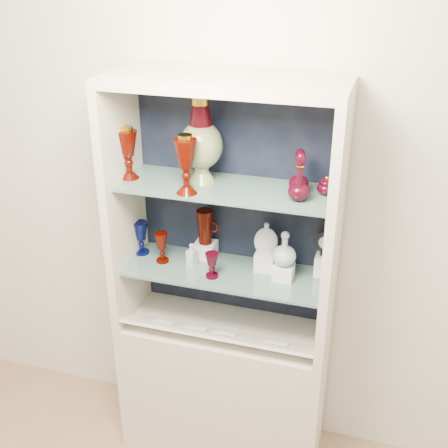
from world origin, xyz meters
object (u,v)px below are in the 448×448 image
(ruby_decanter_b, at_px, (300,169))
(cobalt_goblet, at_px, (141,238))
(lidded_bowl, at_px, (326,185))
(pedestal_lamp_left, at_px, (128,153))
(ruby_pitcher, at_px, (205,227))
(clear_round_decanter, at_px, (285,249))
(ruby_decanter_a, at_px, (300,174))
(clear_square_bottle, at_px, (192,255))
(enamel_urn, at_px, (201,139))
(flat_flask, at_px, (266,237))
(ruby_goblet_small, at_px, (212,265))
(pedestal_lamp_right, at_px, (186,164))
(cameo_medallion, at_px, (326,244))
(ruby_goblet_tall, at_px, (162,247))

(ruby_decanter_b, distance_m, cobalt_goblet, 0.87)
(lidded_bowl, distance_m, cobalt_goblet, 0.94)
(pedestal_lamp_left, bearing_deg, ruby_pitcher, 20.46)
(ruby_decanter_b, xyz_separation_m, clear_round_decanter, (-0.04, -0.03, -0.37))
(ruby_decanter_a, relative_size, ruby_decanter_b, 1.16)
(clear_square_bottle, bearing_deg, ruby_decanter_b, 4.34)
(enamel_urn, relative_size, clear_round_decanter, 2.41)
(flat_flask, height_order, clear_round_decanter, flat_flask)
(lidded_bowl, relative_size, ruby_goblet_small, 0.70)
(pedestal_lamp_left, xyz_separation_m, pedestal_lamp_right, (0.30, -0.09, 0.01))
(cameo_medallion, bearing_deg, cobalt_goblet, -167.42)
(clear_square_bottle, bearing_deg, lidded_bowl, 3.66)
(ruby_goblet_tall, xyz_separation_m, clear_round_decanter, (0.58, 0.01, 0.07))
(pedestal_lamp_left, height_order, cobalt_goblet, pedestal_lamp_left)
(enamel_urn, xyz_separation_m, lidded_bowl, (0.54, 0.00, -0.15))
(lidded_bowl, xyz_separation_m, cameo_medallion, (0.01, 0.06, -0.30))
(enamel_urn, relative_size, ruby_goblet_small, 3.16)
(ruby_decanter_b, xyz_separation_m, cameo_medallion, (0.13, 0.06, -0.36))
(pedestal_lamp_left, distance_m, clear_square_bottle, 0.55)
(ruby_decanter_a, distance_m, ruby_decanter_b, 0.09)
(cobalt_goblet, xyz_separation_m, flat_flask, (0.61, 0.02, 0.08))
(lidded_bowl, bearing_deg, pedestal_lamp_right, -164.91)
(enamel_urn, height_order, cameo_medallion, enamel_urn)
(pedestal_lamp_left, height_order, clear_round_decanter, pedestal_lamp_left)
(ruby_goblet_small, distance_m, cameo_medallion, 0.52)
(clear_square_bottle, xyz_separation_m, clear_round_decanter, (0.44, 0.01, 0.09))
(pedestal_lamp_right, height_order, clear_square_bottle, pedestal_lamp_right)
(pedestal_lamp_left, xyz_separation_m, clear_round_decanter, (0.71, 0.03, -0.39))
(cobalt_goblet, bearing_deg, ruby_goblet_small, -16.12)
(ruby_decanter_a, xyz_separation_m, ruby_decanter_b, (-0.02, 0.09, -0.02))
(pedestal_lamp_left, bearing_deg, flat_flask, 8.22)
(ruby_decanter_a, distance_m, lidded_bowl, 0.15)
(enamel_urn, distance_m, clear_square_bottle, 0.56)
(pedestal_lamp_left, distance_m, lidded_bowl, 0.87)
(ruby_decanter_b, bearing_deg, enamel_urn, -179.60)
(ruby_decanter_a, height_order, cobalt_goblet, ruby_decanter_a)
(cobalt_goblet, bearing_deg, enamel_urn, -1.92)
(pedestal_lamp_right, xyz_separation_m, ruby_decanter_b, (0.45, 0.15, -0.03))
(lidded_bowl, relative_size, cobalt_goblet, 0.51)
(clear_square_bottle, distance_m, cameo_medallion, 0.62)
(cameo_medallion, bearing_deg, ruby_decanter_b, -146.10)
(pedestal_lamp_left, relative_size, ruby_decanter_b, 1.18)
(ruby_decanter_a, bearing_deg, ruby_goblet_tall, 175.45)
(pedestal_lamp_right, xyz_separation_m, ruby_decanter_a, (0.46, 0.06, -0.01))
(pedestal_lamp_left, bearing_deg, clear_square_bottle, 4.76)
(ruby_pitcher, bearing_deg, cameo_medallion, 5.31)
(ruby_goblet_small, relative_size, clear_square_bottle, 1.05)
(flat_flask, bearing_deg, cobalt_goblet, 173.41)
(enamel_urn, relative_size, ruby_pitcher, 2.29)
(cobalt_goblet, height_order, ruby_goblet_small, cobalt_goblet)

